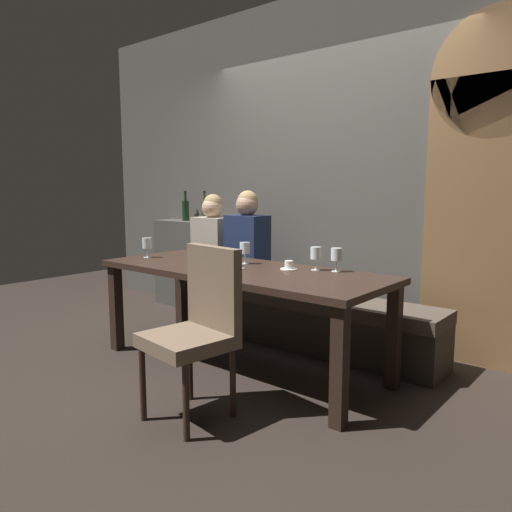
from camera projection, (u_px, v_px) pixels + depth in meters
The scene contains 18 objects.
ground at pixel (240, 366), 3.61m from camera, with size 9.00×9.00×0.00m, color black.
back_wall_tiled at pixel (330, 166), 4.33m from camera, with size 6.00×0.12×3.00m, color #4C4944.
arched_door at pixel (490, 180), 3.44m from camera, with size 0.90×0.05×2.55m.
back_counter at pixel (197, 265), 5.31m from camera, with size 1.10×0.28×0.95m, color #413E3A.
dining_table at pixel (240, 280), 3.52m from camera, with size 2.20×0.84×0.74m.
banquette_bench at pixel (295, 317), 4.11m from camera, with size 2.50×0.44×0.45m.
chair_near_side at pixel (199, 321), 2.78m from camera, with size 0.50×0.50×0.98m.
diner_redhead at pixel (213, 239), 4.65m from camera, with size 0.36×0.24×0.80m.
diner_bearded at pixel (247, 240), 4.36m from camera, with size 0.36×0.24×0.84m.
wine_bottle_dark_red at pixel (186, 210), 5.36m from camera, with size 0.08×0.08×0.33m.
wine_bottle_pale_label at pixel (204, 211), 5.16m from camera, with size 0.08×0.08×0.33m.
wine_glass_far_left at pixel (147, 244), 4.00m from camera, with size 0.08×0.08×0.16m.
wine_glass_center_back at pixel (336, 255), 3.33m from camera, with size 0.08×0.08×0.16m.
wine_glass_near_left at pixel (245, 249), 3.68m from camera, with size 0.08×0.08×0.16m.
wine_glass_center_front at pixel (316, 254), 3.39m from camera, with size 0.08×0.08×0.16m.
espresso_cup at pixel (289, 266), 3.43m from camera, with size 0.12×0.12×0.06m.
dessert_plate at pixel (226, 268), 3.42m from camera, with size 0.19×0.19×0.05m.
fork_on_table at pixel (214, 267), 3.54m from camera, with size 0.02×0.17×0.01m, color silver.
Camera 1 is at (2.30, -2.59, 1.32)m, focal length 34.20 mm.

